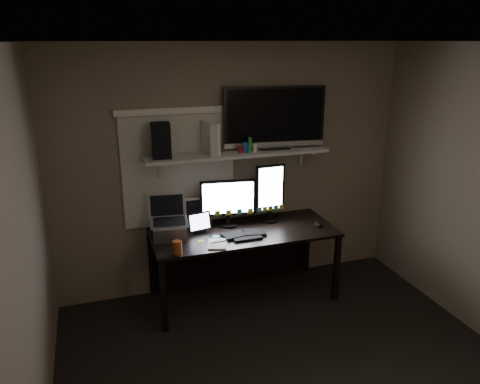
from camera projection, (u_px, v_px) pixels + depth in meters
name	position (u px, v px, depth m)	size (l,w,h in m)	color
ceiling	(322.00, 42.00, 2.73)	(3.60, 3.60, 0.00)	silver
back_wall	(232.00, 170.00, 4.75)	(3.60, 3.60, 0.00)	#6E5F4F
left_wall	(18.00, 279.00, 2.59)	(3.60, 3.60, 0.00)	#6E5F4F
window_blinds	(179.00, 170.00, 4.56)	(1.10, 0.02, 1.10)	beige
desk	(240.00, 243.00, 4.74)	(1.80, 0.75, 0.73)	black
wall_shelf	(238.00, 153.00, 4.52)	(1.80, 0.35, 0.03)	#B1B2AD
monitor_landscape	(228.00, 203.00, 4.63)	(0.56, 0.06, 0.49)	black
monitor_portrait	(270.00, 193.00, 4.73)	(0.30, 0.06, 0.61)	black
keyboard	(244.00, 234.00, 4.47)	(0.43, 0.17, 0.03)	black
mouse	(318.00, 224.00, 4.68)	(0.07, 0.11, 0.04)	black
notepad	(217.00, 244.00, 4.27)	(0.16, 0.23, 0.01)	white
tablet	(199.00, 222.00, 4.50)	(0.24, 0.10, 0.21)	black
file_sorter	(198.00, 212.00, 4.65)	(0.24, 0.11, 0.30)	black
laptop	(169.00, 218.00, 4.36)	(0.35, 0.29, 0.40)	#BAB9BF
cup	(177.00, 247.00, 4.07)	(0.08, 0.08, 0.12)	#9B411C
sticky_notes	(210.00, 241.00, 4.34)	(0.27, 0.20, 0.00)	#C8CF38
tv	(274.00, 118.00, 4.57)	(1.01, 0.18, 0.61)	black
game_console	(210.00, 138.00, 4.41)	(0.08, 0.25, 0.30)	beige
speaker	(161.00, 140.00, 4.26)	(0.17, 0.21, 0.31)	black
bottles	(248.00, 145.00, 4.46)	(0.23, 0.05, 0.15)	#A50F0C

